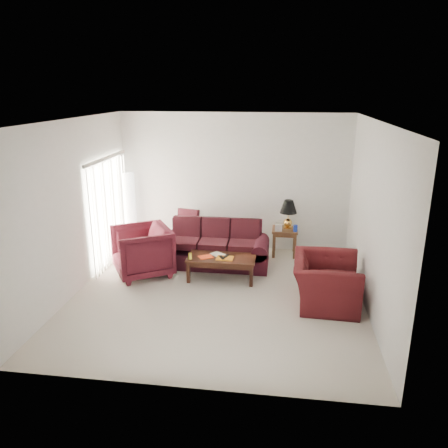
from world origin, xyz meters
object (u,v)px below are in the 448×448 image
(coffee_table, at_px, (222,268))
(floor_lamp, at_px, (130,210))
(sofa, at_px, (215,244))
(armchair_right, at_px, (326,282))
(armchair_left, at_px, (142,251))
(end_table, at_px, (284,242))

(coffee_table, bearing_deg, floor_lamp, 126.11)
(floor_lamp, relative_size, coffee_table, 1.35)
(floor_lamp, bearing_deg, coffee_table, -33.13)
(sofa, relative_size, coffee_table, 1.71)
(sofa, distance_m, armchair_right, 2.53)
(floor_lamp, relative_size, armchair_left, 1.64)
(sofa, height_order, armchair_left, armchair_left)
(sofa, bearing_deg, armchair_left, -150.16)
(armchair_right, bearing_deg, armchair_left, 80.44)
(sofa, distance_m, coffee_table, 0.73)
(end_table, distance_m, armchair_left, 3.08)
(armchair_left, bearing_deg, sofa, 84.97)
(sofa, relative_size, armchair_left, 2.07)
(armchair_left, height_order, coffee_table, armchair_left)
(sofa, xyz_separation_m, floor_lamp, (-2.05, 0.84, 0.42))
(end_table, xyz_separation_m, armchair_right, (0.69, -2.19, 0.10))
(sofa, bearing_deg, floor_lamp, 160.97)
(end_table, bearing_deg, floor_lamp, 179.17)
(armchair_left, distance_m, armchair_right, 3.49)
(coffee_table, bearing_deg, sofa, 89.25)
(coffee_table, bearing_deg, armchair_right, -42.79)
(end_table, bearing_deg, sofa, -150.66)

